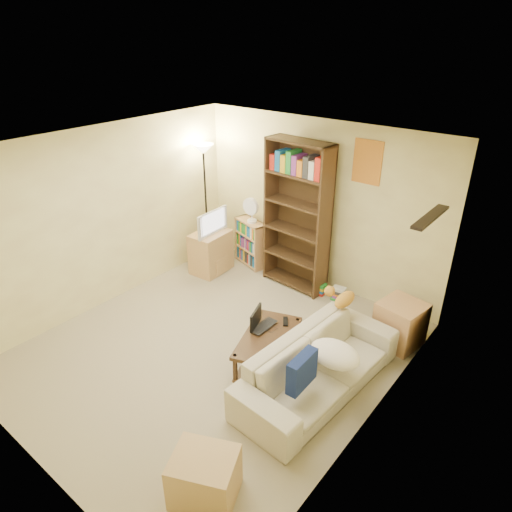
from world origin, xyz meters
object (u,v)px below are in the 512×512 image
Objects in this scene: laptop at (267,328)px; desk_fan at (251,209)px; sofa at (319,366)px; floor_lamp at (204,169)px; tabby_cat at (342,298)px; side_table at (400,323)px; short_bookshelf at (251,243)px; end_cabinet at (205,477)px; television at (209,222)px; coffee_table at (268,347)px; mug at (271,354)px; tall_bookshelf at (297,213)px; tv_stand at (211,252)px.

laptop is 0.89× the size of desk_fan.
floor_lamp reaches higher than sofa.
side_table is at bearing 42.16° from tabby_cat.
desk_fan reaches higher than laptop.
short_bookshelf is 0.62m from desk_fan.
floor_lamp is (-0.70, -0.29, 1.19)m from short_bookshelf.
side_table reaches higher than end_cabinet.
laptop is 0.48× the size of short_bookshelf.
television reaches higher than sofa.
side_table is (0.36, 1.34, -0.02)m from sofa.
television is (-2.81, 1.24, 0.56)m from sofa.
coffee_table is 2.62m from short_bookshelf.
laptop is (-0.09, 0.10, 0.17)m from coffee_table.
mug is at bearing 134.11° from sofa.
floor_lamp reaches higher than desk_fan.
short_bookshelf is 2.86m from side_table.
tall_bookshelf is at bearing 112.73° from end_cabinet.
mug is 0.18× the size of side_table.
tabby_cat is at bearing 80.71° from mug.
television is (-2.16, 1.31, 0.58)m from coffee_table.
sofa reaches higher than side_table.
tall_bookshelf is 5.35× the size of desk_fan.
tv_stand is 0.69m from short_bookshelf.
television is 0.69m from desk_fan.
side_table is (2.82, -0.49, -0.10)m from short_bookshelf.
sofa is 3.07m from tv_stand.
tv_stand is at bearing 70.35° from sofa.
desk_fan is at bearing 18.68° from floor_lamp.
desk_fan is at bearing 156.30° from tabby_cat.
tall_bookshelf is at bearing 16.82° from tv_stand.
laptop is at bearing 111.94° from coffee_table.
tv_stand is (-2.16, 1.31, 0.05)m from coffee_table.
desk_fan is 2.90m from side_table.
side_table is (0.76, 1.67, -0.20)m from mug.
short_bookshelf is at bearing 133.56° from mug.
tv_stand is at bearing -178.30° from side_table.
tv_stand is (-2.81, 1.24, 0.03)m from sofa.
tv_stand is 1.63m from tall_bookshelf.
short_bookshelf is 1.86× the size of desk_fan.
end_cabinet reaches higher than coffee_table.
side_table is at bearing -10.92° from sofa.
desk_fan reaches higher than coffee_table.
desk_fan is 0.21× the size of floor_lamp.
tv_stand reaches higher than laptop.
floor_lamp is at bearing -140.93° from short_bookshelf.
mug is (0.25, -0.27, 0.20)m from coffee_table.
mug is 0.19× the size of end_cabinet.
laptop is at bearing -123.58° from television.
desk_fan is (-2.41, 1.79, 0.71)m from sofa.
tabby_cat reaches higher than sofa.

